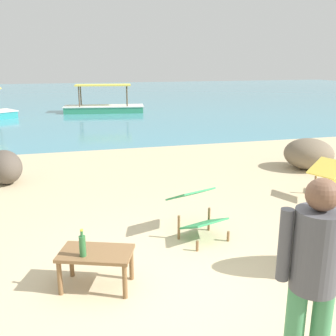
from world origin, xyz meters
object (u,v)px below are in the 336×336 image
at_px(person_standing, 314,272).
at_px(boat_green, 104,106).
at_px(low_bench_table, 96,257).
at_px(bottle, 82,245).
at_px(deck_chair_far, 197,210).
at_px(deck_chair_near, 331,176).

distance_m(person_standing, boat_green, 16.44).
bearing_deg(boat_green, low_bench_table, 92.07).
relative_size(bottle, deck_chair_far, 0.33).
distance_m(bottle, boat_green, 14.87).
relative_size(deck_chair_near, person_standing, 0.56).
relative_size(low_bench_table, deck_chair_near, 0.95).
xyz_separation_m(low_bench_table, person_standing, (1.37, -1.72, 0.60)).
distance_m(deck_chair_near, person_standing, 4.58).
bearing_deg(person_standing, bottle, 63.28).
height_order(low_bench_table, deck_chair_far, deck_chair_far).
distance_m(bottle, person_standing, 2.27).
bearing_deg(deck_chair_far, deck_chair_near, 89.57).
height_order(deck_chair_far, boat_green, boat_green).
bearing_deg(deck_chair_far, person_standing, -19.66).
height_order(deck_chair_near, deck_chair_far, same).
xyz_separation_m(low_bench_table, deck_chair_near, (4.22, 1.81, 0.04)).
bearing_deg(low_bench_table, boat_green, 104.13).
bearing_deg(deck_chair_near, low_bench_table, 179.83).
height_order(low_bench_table, person_standing, person_standing).
height_order(person_standing, boat_green, person_standing).
height_order(deck_chair_far, person_standing, person_standing).
xyz_separation_m(bottle, deck_chair_near, (4.36, 1.87, -0.15)).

